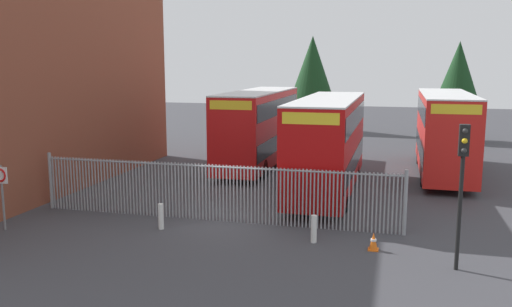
% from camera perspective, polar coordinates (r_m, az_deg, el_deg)
% --- Properties ---
extents(ground_plane, '(100.00, 100.00, 0.00)m').
position_cam_1_polar(ground_plane, '(28.44, 2.05, -2.68)').
color(ground_plane, '#3D3D42').
extents(depot_building_brick, '(7.09, 21.17, 10.48)m').
position_cam_1_polar(depot_building_brick, '(28.34, -25.17, 7.07)').
color(depot_building_brick, brown).
rests_on(depot_building_brick, ground).
extents(palisade_fence, '(14.38, 0.14, 2.35)m').
position_cam_1_polar(palisade_fence, '(20.85, -4.57, -3.91)').
color(palisade_fence, gray).
rests_on(palisade_fence, ground).
extents(double_decker_bus_near_gate, '(2.54, 10.81, 4.42)m').
position_cam_1_polar(double_decker_bus_near_gate, '(25.41, 7.61, 1.32)').
color(double_decker_bus_near_gate, '#B70C0C').
rests_on(double_decker_bus_near_gate, ground).
extents(double_decker_bus_behind_fence_left, '(2.54, 10.81, 4.42)m').
position_cam_1_polar(double_decker_bus_behind_fence_left, '(31.48, 0.27, 2.98)').
color(double_decker_bus_behind_fence_left, red).
rests_on(double_decker_bus_behind_fence_left, ground).
extents(double_decker_bus_behind_fence_right, '(2.54, 10.81, 4.42)m').
position_cam_1_polar(double_decker_bus_behind_fence_right, '(30.85, 19.23, 2.31)').
color(double_decker_bus_behind_fence_right, red).
rests_on(double_decker_bus_behind_fence_right, ground).
extents(bollard_near_left, '(0.20, 0.20, 0.95)m').
position_cam_1_polar(bollard_near_left, '(20.19, -9.98, -6.54)').
color(bollard_near_left, silver).
rests_on(bollard_near_left, ground).
extents(bollard_center_front, '(0.20, 0.20, 0.95)m').
position_cam_1_polar(bollard_center_front, '(18.55, 6.10, -7.90)').
color(bollard_center_front, silver).
rests_on(bollard_center_front, ground).
extents(traffic_cone_by_gate, '(0.34, 0.34, 0.59)m').
position_cam_1_polar(traffic_cone_by_gate, '(18.19, 12.26, -9.04)').
color(traffic_cone_by_gate, orange).
rests_on(traffic_cone_by_gate, ground).
extents(speed_limit_sign_post, '(0.60, 0.14, 2.40)m').
position_cam_1_polar(speed_limit_sign_post, '(21.47, -25.27, -2.78)').
color(speed_limit_sign_post, slate).
rests_on(speed_limit_sign_post, ground).
extents(traffic_light_kerbside, '(0.28, 0.33, 4.30)m').
position_cam_1_polar(traffic_light_kerbside, '(16.53, 20.88, -1.66)').
color(traffic_light_kerbside, black).
rests_on(traffic_light_kerbside, ground).
extents(tree_tall_back, '(3.83, 3.83, 7.65)m').
position_cam_1_polar(tree_tall_back, '(44.56, 20.50, 7.50)').
color(tree_tall_back, '#4C3823').
rests_on(tree_tall_back, ground).
extents(tree_short_side, '(3.84, 3.84, 8.36)m').
position_cam_1_polar(tree_short_side, '(48.76, 5.95, 8.99)').
color(tree_short_side, '#4C3823').
rests_on(tree_short_side, ground).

